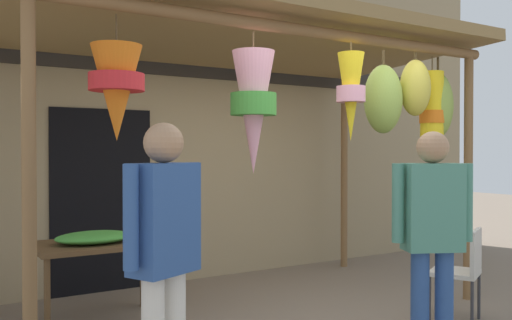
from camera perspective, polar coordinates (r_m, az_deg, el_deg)
The scene contains 7 objects.
shop_facade at distance 6.89m, azimuth -5.92°, elevation 5.11°, with size 9.45×0.29×4.09m.
market_stall_canopy at distance 5.38m, azimuth 0.56°, elevation 10.47°, with size 4.78×2.44×2.78m.
display_table at distance 5.21m, azimuth -15.67°, elevation -8.94°, with size 1.13×0.76×0.73m.
flower_heap_on_table at distance 5.13m, azimuth -16.03°, elevation -7.58°, with size 0.68×0.47×0.10m.
folding_chair at distance 5.42m, azimuth 20.47°, elevation -10.17°, with size 0.54×0.54×0.84m.
vendor_in_orange at distance 3.26m, azimuth -9.40°, elevation -8.46°, with size 0.55×0.37×1.70m.
customer_foreground at distance 4.19m, azimuth 17.60°, elevation -6.60°, with size 0.54×0.37×1.68m.
Camera 1 is at (-3.02, -3.90, 1.54)m, focal length 39.11 mm.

